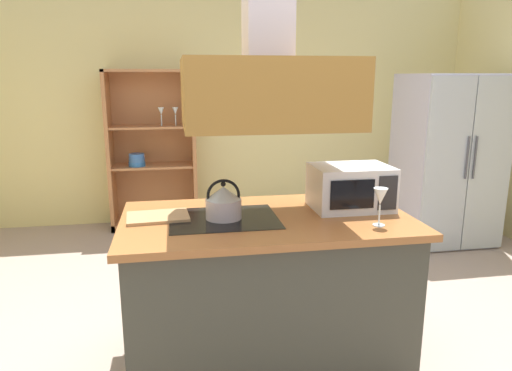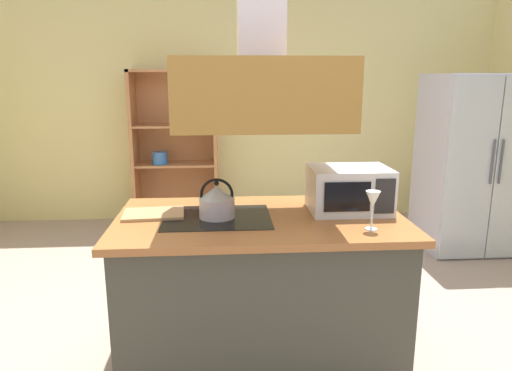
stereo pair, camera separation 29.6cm
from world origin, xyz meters
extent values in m
plane|color=#A28C7E|center=(0.00, 0.00, 0.00)|extent=(7.80, 7.80, 0.00)
cube|color=#E3D286|center=(0.00, 3.00, 1.35)|extent=(6.00, 0.12, 2.70)
cube|color=#3D3C31|center=(-0.02, -0.02, 0.43)|extent=(1.55, 0.84, 0.86)
cube|color=#9F5F2F|center=(-0.02, -0.02, 0.88)|extent=(1.63, 0.92, 0.04)
cube|color=black|center=(-0.27, -0.02, 0.90)|extent=(0.60, 0.48, 0.00)
cube|color=#9F6C2B|center=(-0.02, -0.02, 1.59)|extent=(0.90, 0.70, 0.36)
cube|color=#B5B3C9|center=(2.20, 1.77, 0.85)|extent=(0.90, 0.72, 1.70)
cube|color=#B2BAC1|center=(1.97, 1.40, 0.85)|extent=(0.44, 0.03, 1.66)
cylinder|color=#4C4C51|center=(2.16, 1.37, 0.94)|extent=(0.02, 0.02, 0.40)
cylinder|color=#4C4C51|center=(2.24, 1.37, 0.94)|extent=(0.02, 0.02, 0.40)
cube|color=#B17244|center=(-1.22, 2.74, 0.87)|extent=(0.04, 0.40, 1.75)
cube|color=#B17244|center=(-0.31, 2.74, 0.87)|extent=(0.04, 0.40, 1.75)
cube|color=#B17244|center=(-0.77, 2.74, 1.73)|extent=(0.95, 0.40, 0.03)
cube|color=#B17244|center=(-0.77, 2.74, 0.04)|extent=(0.95, 0.40, 0.08)
cube|color=#B17244|center=(-0.77, 2.93, 0.87)|extent=(0.95, 0.02, 1.75)
cube|color=#B17244|center=(-0.77, 2.74, 0.70)|extent=(0.87, 0.36, 0.02)
cube|color=#B17244|center=(-0.77, 2.74, 1.14)|extent=(0.87, 0.36, 0.02)
cylinder|color=#2D66AB|center=(-0.94, 2.69, 0.74)|extent=(0.18, 0.18, 0.05)
cylinder|color=#3865A0|center=(-0.94, 2.69, 0.78)|extent=(0.17, 0.17, 0.05)
cylinder|color=#3563A6|center=(-0.94, 2.69, 0.83)|extent=(0.16, 0.16, 0.05)
cylinder|color=silver|center=(-0.65, 2.70, 1.21)|extent=(0.01, 0.01, 0.12)
cone|color=silver|center=(-0.65, 2.70, 1.31)|extent=(0.07, 0.07, 0.08)
cylinder|color=silver|center=(-0.50, 2.70, 1.21)|extent=(0.01, 0.01, 0.12)
cone|color=silver|center=(-0.50, 2.70, 1.31)|extent=(0.07, 0.07, 0.08)
cylinder|color=#C1B2B6|center=(-0.27, -0.02, 0.96)|extent=(0.20, 0.20, 0.11)
cone|color=#B0BBBD|center=(-0.27, -0.02, 1.05)|extent=(0.19, 0.19, 0.07)
sphere|color=black|center=(-0.27, -0.02, 1.10)|extent=(0.03, 0.03, 0.03)
torus|color=black|center=(-0.27, -0.02, 1.03)|extent=(0.19, 0.02, 0.19)
cube|color=#AD8253|center=(-0.63, 0.05, 0.91)|extent=(0.36, 0.26, 0.02)
cube|color=silver|center=(0.50, 0.07, 1.03)|extent=(0.46, 0.34, 0.26)
cube|color=black|center=(0.45, -0.11, 1.03)|extent=(0.26, 0.01, 0.17)
cube|color=#262628|center=(0.66, -0.11, 1.03)|extent=(0.11, 0.01, 0.20)
cylinder|color=silver|center=(0.53, -0.29, 0.90)|extent=(0.06, 0.06, 0.01)
cylinder|color=silver|center=(0.53, -0.29, 0.96)|extent=(0.01, 0.01, 0.11)
cone|color=silver|center=(0.53, -0.29, 1.06)|extent=(0.08, 0.08, 0.09)
camera|label=1|loc=(-0.52, -2.51, 1.68)|focal=32.73mm
camera|label=2|loc=(-0.23, -2.54, 1.68)|focal=32.73mm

